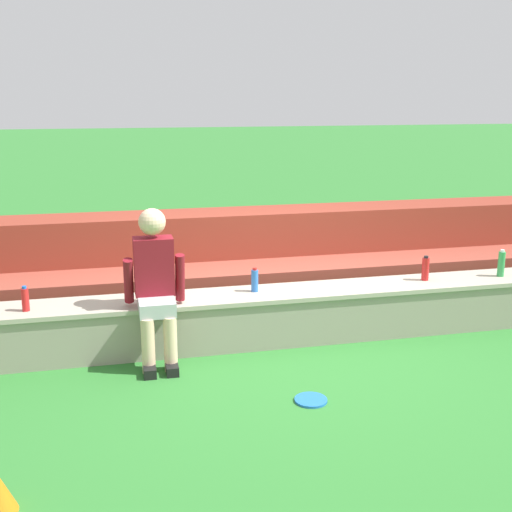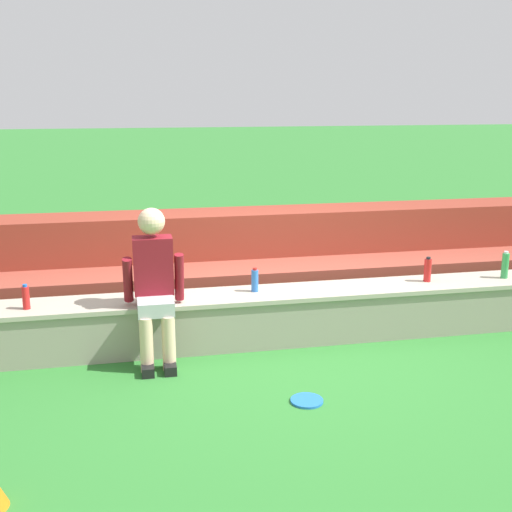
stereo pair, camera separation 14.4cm
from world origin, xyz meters
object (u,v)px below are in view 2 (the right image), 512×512
at_px(water_bottle_center_gap, 26,297).
at_px(frisbee, 307,401).
at_px(water_bottle_near_right, 428,270).
at_px(water_bottle_near_left, 505,265).
at_px(water_bottle_mid_right, 255,280).
at_px(person_left_of_center, 154,282).

distance_m(water_bottle_center_gap, frisbee, 2.49).
xyz_separation_m(water_bottle_near_right, frisbee, (-1.56, -1.28, -0.58)).
height_order(water_bottle_near_left, water_bottle_center_gap, water_bottle_near_left).
xyz_separation_m(water_bottle_mid_right, water_bottle_near_right, (1.69, -0.01, 0.01)).
distance_m(person_left_of_center, water_bottle_mid_right, 0.97).
bearing_deg(person_left_of_center, frisbee, -43.64).
height_order(person_left_of_center, frisbee, person_left_of_center).
xyz_separation_m(water_bottle_near_left, frisbee, (-2.35, -1.24, -0.59)).
relative_size(person_left_of_center, frisbee, 5.37).
distance_m(water_bottle_center_gap, water_bottle_near_right, 3.67).
height_order(water_bottle_near_left, water_bottle_mid_right, water_bottle_near_left).
relative_size(water_bottle_near_left, water_bottle_mid_right, 1.21).
distance_m(water_bottle_near_left, water_bottle_near_right, 0.80).
bearing_deg(frisbee, water_bottle_near_left, 27.80).
distance_m(water_bottle_near_left, frisbee, 2.73).
xyz_separation_m(person_left_of_center, water_bottle_near_left, (3.40, 0.24, -0.10)).
xyz_separation_m(water_bottle_center_gap, water_bottle_near_right, (3.67, 0.09, 0.01)).
relative_size(water_bottle_mid_right, frisbee, 0.91).
xyz_separation_m(water_bottle_center_gap, frisbee, (2.11, -1.20, -0.57)).
distance_m(water_bottle_mid_right, water_bottle_near_right, 1.69).
distance_m(water_bottle_near_left, water_bottle_mid_right, 2.49).
xyz_separation_m(person_left_of_center, water_bottle_mid_right, (0.92, 0.29, -0.12)).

